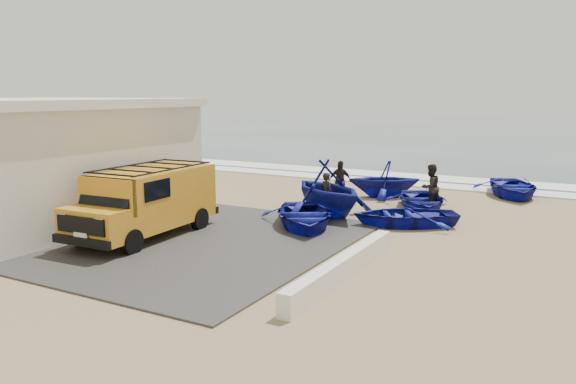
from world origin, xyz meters
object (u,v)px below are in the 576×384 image
at_px(fisherman_middle, 430,187).
at_px(fisherman_back, 340,181).
at_px(boat_near_right, 405,215).
at_px(building, 36,159).
at_px(boat_mid_right, 421,200).
at_px(boat_far_right, 512,187).
at_px(boat_far_left, 384,179).
at_px(fisherman_front, 327,194).
at_px(van, 147,200).
at_px(boat_near_left, 303,215).
at_px(boat_mid_left, 327,188).
at_px(parapet, 343,267).

relative_size(fisherman_middle, fisherman_back, 1.04).
bearing_deg(boat_near_right, building, -96.93).
height_order(boat_mid_right, boat_far_right, boat_far_right).
relative_size(boat_far_left, fisherman_front, 1.90).
bearing_deg(boat_mid_right, boat_far_left, 115.36).
bearing_deg(van, boat_mid_right, 50.07).
bearing_deg(fisherman_back, fisherman_front, -118.49).
bearing_deg(fisherman_back, van, -151.75).
bearing_deg(van, building, 174.80).
height_order(van, fisherman_front, van).
distance_m(boat_near_left, boat_mid_right, 5.55).
relative_size(boat_mid_left, boat_mid_right, 1.11).
distance_m(fisherman_front, fisherman_back, 2.84).
bearing_deg(boat_near_left, boat_far_right, 28.22).
bearing_deg(fisherman_middle, boat_far_right, -177.83).
bearing_deg(van, boat_mid_left, 53.91).
relative_size(boat_near_right, boat_far_left, 1.17).
bearing_deg(building, boat_far_right, 41.43).
bearing_deg(boat_near_right, boat_mid_left, -122.65).
xyz_separation_m(fisherman_front, fisherman_middle, (3.10, 2.85, 0.09)).
bearing_deg(building, boat_near_right, 23.06).
bearing_deg(fisherman_middle, fisherman_back, -59.03).
xyz_separation_m(building, boat_mid_left, (9.12, 5.30, -1.12)).
distance_m(van, fisherman_back, 8.88).
xyz_separation_m(parapet, fisherman_front, (-3.43, 6.38, 0.53)).
xyz_separation_m(building, van, (5.46, -0.24, -0.96)).
bearing_deg(van, boat_far_left, 64.79).
bearing_deg(boat_mid_right, van, -151.98).
xyz_separation_m(boat_mid_right, fisherman_middle, (0.33, 0.08, 0.53)).
height_order(boat_mid_right, fisherman_front, fisherman_front).
xyz_separation_m(van, boat_far_left, (4.23, 10.19, -0.39)).
distance_m(boat_near_left, fisherman_middle, 5.81).
distance_m(van, boat_mid_left, 6.65).
bearing_deg(fisherman_middle, fisherman_front, -17.93).
distance_m(boat_mid_right, fisherman_middle, 0.63).
relative_size(parapet, boat_far_left, 1.96).
bearing_deg(parapet, boat_mid_right, 94.06).
bearing_deg(parapet, fisherman_front, 118.22).
distance_m(fisherman_front, fisherman_middle, 4.21).
bearing_deg(boat_mid_left, boat_near_left, -144.34).
distance_m(van, boat_far_left, 11.04).
xyz_separation_m(van, boat_mid_right, (6.39, 8.39, -0.83)).
relative_size(boat_near_left, fisherman_front, 2.46).
distance_m(boat_mid_left, fisherman_back, 2.93).
distance_m(boat_near_right, boat_far_left, 5.38).
bearing_deg(boat_far_right, boat_far_left, -168.99).
relative_size(building, boat_mid_right, 2.63).
bearing_deg(parapet, fisherman_middle, 91.99).
distance_m(building, boat_far_right, 19.53).
bearing_deg(fisherman_back, boat_mid_left, -117.90).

